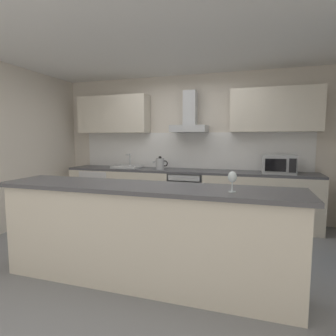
{
  "coord_description": "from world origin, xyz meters",
  "views": [
    {
      "loc": [
        1.16,
        -3.25,
        1.45
      ],
      "look_at": [
        0.04,
        0.33,
        1.05
      ],
      "focal_mm": 29.57,
      "sensor_mm": 36.0,
      "label": 1
    }
  ],
  "objects": [
    {
      "name": "range_hood",
      "position": [
        0.06,
        1.56,
        1.79
      ],
      "size": [
        0.62,
        0.45,
        0.72
      ],
      "color": "#B7BABC"
    },
    {
      "name": "upper_cabinets",
      "position": [
        -0.0,
        1.6,
        1.91
      ],
      "size": [
        4.33,
        0.32,
        0.7
      ],
      "color": "beige"
    },
    {
      "name": "wall_back",
      "position": [
        0.0,
        1.83,
        1.3
      ],
      "size": [
        5.98,
        0.12,
        2.6
      ],
      "primitive_type": "cube",
      "color": "silver",
      "rests_on": "ground"
    },
    {
      "name": "microwave",
      "position": [
        1.53,
        1.4,
        1.05
      ],
      "size": [
        0.5,
        0.38,
        0.3
      ],
      "color": "#B7BABC",
      "rests_on": "counter_back"
    },
    {
      "name": "wine_glass",
      "position": [
        0.99,
        -0.86,
        1.12
      ],
      "size": [
        0.08,
        0.08,
        0.18
      ],
      "color": "silver",
      "rests_on": "counter_island"
    },
    {
      "name": "backsplash_tile",
      "position": [
        0.0,
        1.76,
        1.23
      ],
      "size": [
        4.24,
        0.02,
        0.66
      ],
      "primitive_type": "cube",
      "color": "white"
    },
    {
      "name": "sink",
      "position": [
        -1.11,
        1.44,
        0.93
      ],
      "size": [
        0.5,
        0.4,
        0.26
      ],
      "color": "silver",
      "rests_on": "counter_back"
    },
    {
      "name": "kettle",
      "position": [
        -0.44,
        1.39,
        1.01
      ],
      "size": [
        0.29,
        0.15,
        0.24
      ],
      "color": "#B7BABC",
      "rests_on": "counter_back"
    },
    {
      "name": "counter_island",
      "position": [
        0.14,
        -0.79,
        0.5
      ],
      "size": [
        3.02,
        0.64,
        1.0
      ],
      "color": "beige",
      "rests_on": "ground"
    },
    {
      "name": "oven",
      "position": [
        0.06,
        1.43,
        0.46
      ],
      "size": [
        0.6,
        0.62,
        0.8
      ],
      "color": "slate",
      "rests_on": "ground"
    },
    {
      "name": "ceiling",
      "position": [
        0.0,
        0.0,
        2.61
      ],
      "size": [
        5.98,
        4.55,
        0.02
      ],
      "primitive_type": "cube",
      "color": "white"
    },
    {
      "name": "ground",
      "position": [
        0.0,
        0.0,
        -0.01
      ],
      "size": [
        5.98,
        4.55,
        0.02
      ],
      "primitive_type": "cube",
      "color": "gray"
    },
    {
      "name": "refrigerator",
      "position": [
        -1.68,
        1.43,
        0.43
      ],
      "size": [
        0.58,
        0.6,
        0.85
      ],
      "color": "white",
      "rests_on": "ground"
    },
    {
      "name": "counter_back",
      "position": [
        0.0,
        1.45,
        0.45
      ],
      "size": [
        4.38,
        0.6,
        0.9
      ],
      "color": "beige",
      "rests_on": "ground"
    }
  ]
}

